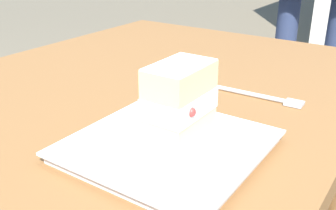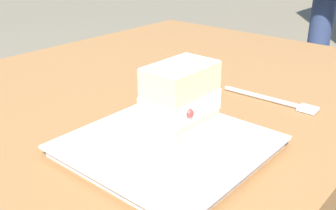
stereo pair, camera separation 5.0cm
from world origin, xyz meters
name	(u,v)px [view 1 (the left image)]	position (x,y,z in m)	size (l,w,h in m)	color
patio_table	(94,164)	(0.00, 0.00, 0.60)	(1.29, 0.78, 0.71)	brown
dessert_plate	(168,146)	(0.04, 0.19, 0.72)	(0.24, 0.24, 0.02)	white
cake_slice	(179,102)	(0.03, 0.20, 0.78)	(0.10, 0.07, 0.10)	#EAD18C
dessert_fork	(262,96)	(-0.20, 0.22, 0.71)	(0.02, 0.17, 0.01)	silver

